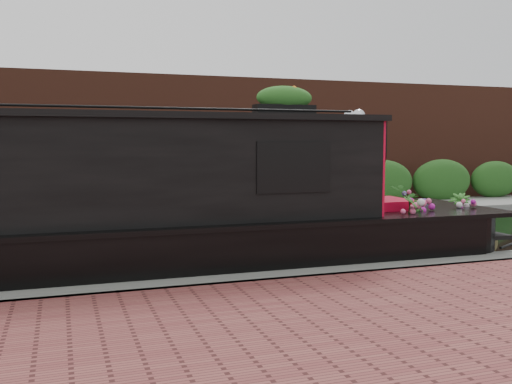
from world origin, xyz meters
name	(u,v)px	position (x,y,z in m)	size (l,w,h in m)	color
ground	(220,248)	(0.00, 0.00, 0.00)	(80.00, 80.00, 0.00)	black
near_bank_coping	(286,291)	(0.00, -3.30, 0.00)	(40.00, 0.60, 0.50)	slate
far_bank_path	(177,219)	(0.00, 4.20, 0.00)	(40.00, 2.40, 0.34)	gray
far_hedge	(170,215)	(0.00, 5.10, 0.00)	(40.00, 1.10, 2.80)	#23521B
far_brick_wall	(158,207)	(0.00, 7.20, 0.00)	(40.00, 1.00, 8.00)	#582A1D
narrowboat	(63,220)	(-2.79, -1.97, 0.92)	(13.13, 2.38, 3.10)	black
rope_fender	(481,242)	(4.34, -1.97, 0.19)	(0.39, 0.39, 0.40)	olive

